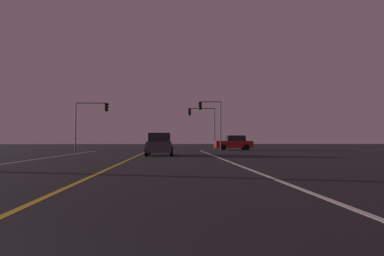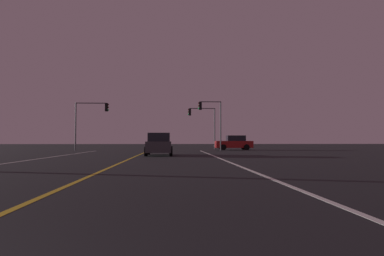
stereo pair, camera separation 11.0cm
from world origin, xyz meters
name	(u,v)px [view 1 (the left image)]	position (x,y,z in m)	size (l,w,h in m)	color
lane_edge_right	(236,164)	(5.65, 14.99, 0.00)	(0.16, 41.99, 0.01)	silver
lane_center_divider	(117,165)	(0.00, 14.99, 0.00)	(0.16, 41.99, 0.01)	gold
car_ahead_far	(160,145)	(1.62, 24.82, 0.82)	(2.02, 4.30, 1.70)	black
car_crossing_side	(234,143)	(9.83, 38.58, 0.82)	(4.30, 2.02, 1.70)	black
traffic_light_near_right	(210,114)	(6.76, 36.49, 4.04)	(2.58, 0.36, 5.48)	#4C4C51
traffic_light_near_left	(92,115)	(-6.20, 36.49, 3.94)	(3.63, 0.36, 5.26)	#4C4C51
traffic_light_far_right	(201,118)	(6.27, 41.99, 3.92)	(3.49, 0.36, 5.24)	#4C4C51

